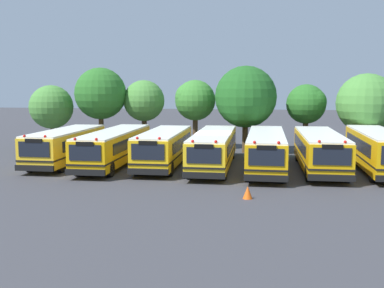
{
  "coord_description": "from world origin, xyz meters",
  "views": [
    {
      "loc": [
        3.23,
        -31.18,
        5.59
      ],
      "look_at": [
        -1.55,
        0.0,
        1.6
      ],
      "focal_mm": 42.98,
      "sensor_mm": 36.0,
      "label": 1
    }
  ],
  "objects_px": {
    "school_bus_4": "(266,149)",
    "tree_6": "(368,103)",
    "traffic_cone": "(248,192)",
    "school_bus_1": "(115,146)",
    "school_bus_2": "(164,147)",
    "school_bus_5": "(320,150)",
    "school_bus_3": "(214,148)",
    "tree_1": "(100,94)",
    "tree_5": "(308,104)",
    "tree_0": "(51,107)",
    "tree_4": "(245,96)",
    "school_bus_0": "(66,145)",
    "school_bus_6": "(378,149)",
    "tree_3": "(194,100)",
    "tree_2": "(143,100)"
  },
  "relations": [
    {
      "from": "school_bus_1",
      "to": "tree_4",
      "type": "bearing_deg",
      "value": -139.86
    },
    {
      "from": "school_bus_2",
      "to": "tree_0",
      "type": "height_order",
      "value": "tree_0"
    },
    {
      "from": "school_bus_4",
      "to": "tree_1",
      "type": "bearing_deg",
      "value": -29.51
    },
    {
      "from": "school_bus_6",
      "to": "school_bus_4",
      "type": "bearing_deg",
      "value": 3.35
    },
    {
      "from": "school_bus_5",
      "to": "school_bus_4",
      "type": "bearing_deg",
      "value": 2.89
    },
    {
      "from": "school_bus_3",
      "to": "school_bus_4",
      "type": "distance_m",
      "value": 3.59
    },
    {
      "from": "school_bus_4",
      "to": "tree_1",
      "type": "xyz_separation_m",
      "value": [
        -14.64,
        8.42,
        3.5
      ]
    },
    {
      "from": "school_bus_4",
      "to": "tree_6",
      "type": "height_order",
      "value": "tree_6"
    },
    {
      "from": "tree_4",
      "to": "school_bus_6",
      "type": "bearing_deg",
      "value": -39.27
    },
    {
      "from": "school_bus_4",
      "to": "traffic_cone",
      "type": "xyz_separation_m",
      "value": [
        -0.95,
        -8.44,
        -1.05
      ]
    },
    {
      "from": "school_bus_6",
      "to": "tree_3",
      "type": "height_order",
      "value": "tree_3"
    },
    {
      "from": "school_bus_0",
      "to": "school_bus_2",
      "type": "xyz_separation_m",
      "value": [
        7.21,
        0.01,
        0.01
      ]
    },
    {
      "from": "tree_2",
      "to": "tree_5",
      "type": "bearing_deg",
      "value": -1.98
    },
    {
      "from": "tree_0",
      "to": "school_bus_1",
      "type": "bearing_deg",
      "value": -43.22
    },
    {
      "from": "school_bus_4",
      "to": "tree_6",
      "type": "distance_m",
      "value": 11.18
    },
    {
      "from": "school_bus_0",
      "to": "traffic_cone",
      "type": "distance_m",
      "value": 15.79
    },
    {
      "from": "school_bus_0",
      "to": "tree_3",
      "type": "relative_size",
      "value": 1.58
    },
    {
      "from": "school_bus_0",
      "to": "tree_1",
      "type": "distance_m",
      "value": 9.11
    },
    {
      "from": "school_bus_6",
      "to": "tree_3",
      "type": "bearing_deg",
      "value": -32.91
    },
    {
      "from": "school_bus_0",
      "to": "school_bus_2",
      "type": "distance_m",
      "value": 7.21
    },
    {
      "from": "tree_2",
      "to": "tree_1",
      "type": "bearing_deg",
      "value": -161.39
    },
    {
      "from": "school_bus_1",
      "to": "school_bus_2",
      "type": "distance_m",
      "value": 3.6
    },
    {
      "from": "tree_1",
      "to": "tree_5",
      "type": "bearing_deg",
      "value": 2.24
    },
    {
      "from": "school_bus_3",
      "to": "school_bus_4",
      "type": "xyz_separation_m",
      "value": [
        3.58,
        -0.26,
        0.02
      ]
    },
    {
      "from": "school_bus_5",
      "to": "school_bus_3",
      "type": "bearing_deg",
      "value": -0.94
    },
    {
      "from": "tree_0",
      "to": "school_bus_3",
      "type": "bearing_deg",
      "value": -26.64
    },
    {
      "from": "school_bus_2",
      "to": "tree_4",
      "type": "xyz_separation_m",
      "value": [
        5.26,
        7.68,
        3.38
      ]
    },
    {
      "from": "tree_6",
      "to": "tree_0",
      "type": "bearing_deg",
      "value": 178.36
    },
    {
      "from": "school_bus_2",
      "to": "tree_5",
      "type": "bearing_deg",
      "value": -140.01
    },
    {
      "from": "school_bus_1",
      "to": "school_bus_2",
      "type": "bearing_deg",
      "value": 178.66
    },
    {
      "from": "school_bus_0",
      "to": "traffic_cone",
      "type": "relative_size",
      "value": 15.23
    },
    {
      "from": "school_bus_2",
      "to": "school_bus_3",
      "type": "relative_size",
      "value": 0.85
    },
    {
      "from": "tree_3",
      "to": "tree_5",
      "type": "xyz_separation_m",
      "value": [
        9.83,
        -0.2,
        -0.3
      ]
    },
    {
      "from": "school_bus_6",
      "to": "tree_5",
      "type": "height_order",
      "value": "tree_5"
    },
    {
      "from": "tree_3",
      "to": "tree_4",
      "type": "relative_size",
      "value": 0.84
    },
    {
      "from": "school_bus_4",
      "to": "tree_2",
      "type": "xyz_separation_m",
      "value": [
        -11.03,
        9.63,
        2.96
      ]
    },
    {
      "from": "tree_2",
      "to": "tree_3",
      "type": "bearing_deg",
      "value": -3.64
    },
    {
      "from": "school_bus_0",
      "to": "school_bus_2",
      "type": "height_order",
      "value": "school_bus_2"
    },
    {
      "from": "school_bus_3",
      "to": "tree_5",
      "type": "bearing_deg",
      "value": -128.95
    },
    {
      "from": "school_bus_5",
      "to": "school_bus_1",
      "type": "bearing_deg",
      "value": 0.05
    },
    {
      "from": "tree_4",
      "to": "tree_6",
      "type": "bearing_deg",
      "value": -2.44
    },
    {
      "from": "tree_1",
      "to": "tree_5",
      "type": "distance_m",
      "value": 18.17
    },
    {
      "from": "traffic_cone",
      "to": "school_bus_5",
      "type": "bearing_deg",
      "value": 62.69
    },
    {
      "from": "tree_1",
      "to": "tree_5",
      "type": "height_order",
      "value": "tree_1"
    },
    {
      "from": "school_bus_4",
      "to": "tree_2",
      "type": "height_order",
      "value": "tree_2"
    },
    {
      "from": "tree_4",
      "to": "tree_5",
      "type": "relative_size",
      "value": 1.27
    },
    {
      "from": "tree_6",
      "to": "tree_4",
      "type": "bearing_deg",
      "value": 177.56
    },
    {
      "from": "school_bus_5",
      "to": "tree_5",
      "type": "xyz_separation_m",
      "value": [
        -0.02,
        8.92,
        2.7
      ]
    },
    {
      "from": "school_bus_1",
      "to": "tree_4",
      "type": "height_order",
      "value": "tree_4"
    },
    {
      "from": "tree_2",
      "to": "school_bus_0",
      "type": "bearing_deg",
      "value": -108.49
    }
  ]
}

